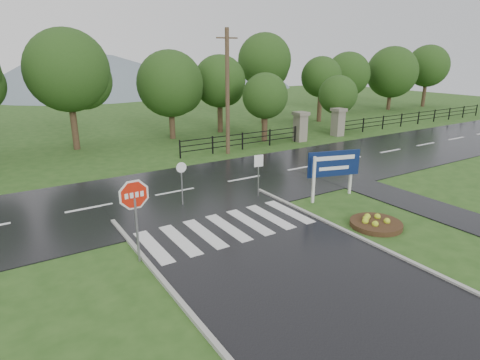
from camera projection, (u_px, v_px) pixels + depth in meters
ground at (318, 291)px, 11.34m from camera, size 120.00×120.00×0.00m
main_road at (175, 193)px, 19.39m from camera, size 90.00×8.00×0.04m
walkway at (393, 196)px, 18.91m from camera, size 2.20×11.00×0.04m
crosswalk at (228, 227)px, 15.35m from camera, size 6.50×2.80×0.02m
pillar_west at (300, 126)px, 30.52m from camera, size 1.00×1.00×2.24m
pillar_east at (338, 121)px, 32.56m from camera, size 1.00×1.00×2.24m
fence_west at (242, 139)px, 27.97m from camera, size 9.58×0.08×1.20m
fence_east at (419, 116)px, 38.19m from camera, size 20.58×0.08×1.20m
hills at (71, 185)px, 70.12m from camera, size 102.00×48.00×48.00m
treeline at (114, 140)px, 31.17m from camera, size 83.20×5.20×10.00m
stop_sign at (135, 203)px, 12.36m from camera, size 1.30×0.07×2.93m
estate_billboard at (334, 166)px, 18.22m from camera, size 2.49×0.78×2.25m
flower_bed at (376, 223)px, 15.53m from camera, size 1.98×1.98×0.40m
reg_sign_small at (259, 167)px, 18.34m from camera, size 0.45×0.09×2.04m
reg_sign_round at (182, 178)px, 17.38m from camera, size 0.46×0.08×1.97m
utility_pole_east at (227, 92)px, 25.81m from camera, size 1.42×0.28×7.99m
entrance_tree_left at (265, 96)px, 29.89m from camera, size 3.41×3.41×5.13m
entrance_tree_right at (338, 95)px, 33.87m from camera, size 3.25×3.25×4.75m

